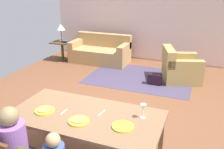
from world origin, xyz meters
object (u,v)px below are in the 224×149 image
dining_table (86,119)px  table_lamp (61,28)px  book_lower (68,41)px  couch (100,52)px  armchair (179,68)px  plate_near_woman (123,126)px  wine_glass (143,108)px  side_table (62,48)px  plate_near_man (45,111)px  handbag (155,79)px  plate_near_child (79,121)px  book_upper (66,41)px

dining_table → table_lamp: (-2.84, 3.93, 0.32)m
table_lamp → book_lower: 0.46m
couch → armchair: (2.42, -0.68, 0.02)m
couch → table_lamp: 1.40m
dining_table → plate_near_woman: plate_near_woman is taller
wine_glass → side_table: bearing=133.3°
plate_near_man → handbag: size_ratio=0.78×
table_lamp → armchair: bearing=-6.6°
plate_near_man → plate_near_child: size_ratio=1.00×
book_lower → book_upper: size_ratio=1.00×
dining_table → book_lower: size_ratio=8.66×
dining_table → side_table: size_ratio=3.29×
side_table → book_lower: (0.19, 0.05, 0.22)m
plate_near_child → couch: 4.69m
plate_near_child → book_lower: 4.93m
plate_near_woman → table_lamp: table_lamp is taller
plate_near_man → table_lamp: table_lamp is taller
side_table → book_upper: 0.29m
table_lamp → book_upper: bearing=-8.4°
plate_near_woman → armchair: (0.24, 3.61, -0.45)m
couch → side_table: couch is taller
couch → book_lower: (-0.99, -0.21, 0.29)m
table_lamp → wine_glass: bearing=-46.7°
wine_glass → plate_near_woman: bearing=-120.1°
plate_near_woman → table_lamp: (-3.36, 4.03, 0.24)m
couch → armchair: same height
plate_near_woman → armchair: size_ratio=0.23×
wine_glass → book_lower: bearing=131.3°
book_upper → dining_table: bearing=-55.5°
plate_near_woman → plate_near_child: bearing=-171.3°
table_lamp → side_table: bearing=0.0°
armchair → side_table: size_ratio=1.87×
table_lamp → book_lower: table_lamp is taller
plate_near_man → plate_near_woman: 1.05m
wine_glass → side_table: 5.17m
plate_near_child → handbag: plate_near_child is taller
plate_near_man → book_lower: plate_near_man is taller
plate_near_child → book_lower: size_ratio=1.14×
plate_near_man → armchair: size_ratio=0.23×
book_lower → couch: bearing=11.9°
plate_near_man → handbag: 3.31m
handbag → dining_table: bearing=-95.0°
couch → book_lower: couch is taller
plate_near_man → book_lower: (-2.13, 4.10, -0.18)m
side_table → table_lamp: size_ratio=1.07×
dining_table → plate_near_child: 0.20m
wine_glass → book_upper: 5.03m
couch → book_upper: bearing=-164.6°
couch → handbag: size_ratio=5.44×
plate_near_woman → armchair: bearing=86.2°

